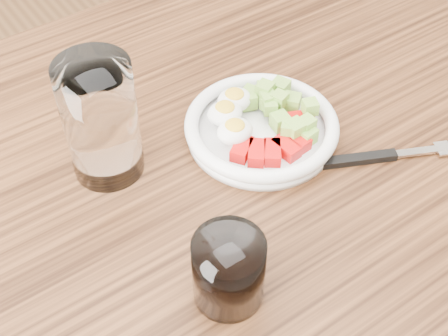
# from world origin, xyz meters

# --- Properties ---
(dining_table) EXTENTS (1.50, 0.90, 0.77)m
(dining_table) POSITION_xyz_m (0.00, 0.00, 0.67)
(dining_table) COLOR brown
(dining_table) RESTS_ON ground
(bowl) EXTENTS (0.20, 0.20, 0.05)m
(bowl) POSITION_xyz_m (0.08, 0.05, 0.79)
(bowl) COLOR white
(bowl) RESTS_ON dining_table
(fork) EXTENTS (0.20, 0.10, 0.01)m
(fork) POSITION_xyz_m (0.17, -0.07, 0.77)
(fork) COLOR black
(fork) RESTS_ON dining_table
(water_glass) EXTENTS (0.09, 0.09, 0.16)m
(water_glass) POSITION_xyz_m (-0.11, 0.12, 0.85)
(water_glass) COLOR white
(water_glass) RESTS_ON dining_table
(coffee_glass) EXTENTS (0.07, 0.07, 0.08)m
(coffee_glass) POSITION_xyz_m (-0.09, -0.12, 0.81)
(coffee_glass) COLOR white
(coffee_glass) RESTS_ON dining_table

